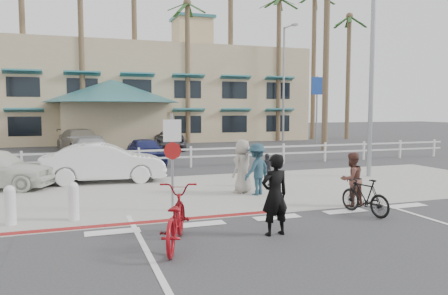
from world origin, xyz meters
name	(u,v)px	position (x,y,z in m)	size (l,w,h in m)	color
ground	(288,224)	(0.00, 0.00, 0.00)	(140.00, 140.00, 0.00)	#333335
bike_path	(336,249)	(0.00, -2.00, 0.00)	(12.00, 16.00, 0.01)	#333335
sidewalk_plaza	(225,190)	(0.00, 4.50, 0.01)	(22.00, 7.00, 0.01)	gray
cross_street	(194,174)	(0.00, 8.50, 0.00)	(40.00, 5.00, 0.01)	#333335
parking_lot	(154,153)	(0.00, 18.00, 0.00)	(50.00, 16.00, 0.01)	#333335
curb_red	(153,222)	(-3.00, 1.20, 0.01)	(7.00, 0.25, 0.02)	maroon
rail_fence	(193,157)	(0.50, 10.50, 0.50)	(29.40, 0.16, 1.00)	silver
building	(150,77)	(2.00, 31.00, 5.65)	(28.00, 16.00, 11.30)	#C8B289
sign_post	(172,157)	(-2.30, 2.20, 1.45)	(0.50, 0.10, 2.90)	gray
bollard_0	(74,201)	(-4.80, 2.00, 0.47)	(0.26, 0.26, 0.95)	silver
bollard_1	(10,205)	(-6.20, 2.00, 0.47)	(0.26, 0.26, 0.95)	silver
streetlight_0	(372,64)	(6.50, 5.50, 4.50)	(0.60, 2.00, 9.00)	gray
streetlight_1	(284,85)	(12.00, 24.00, 4.75)	(0.60, 2.00, 9.50)	gray
info_sign	(317,108)	(14.00, 22.00, 2.80)	(1.20, 0.16, 5.60)	navy
palm_2	(23,36)	(-8.00, 26.00, 8.00)	(4.00, 4.00, 16.00)	#1B4319
palm_3	(82,51)	(-4.00, 25.00, 7.00)	(4.00, 4.00, 14.00)	#1B4319
palm_4	(135,48)	(0.00, 26.00, 7.50)	(4.00, 4.00, 15.00)	#1B4319
palm_5	(188,61)	(4.00, 25.00, 6.50)	(4.00, 4.00, 13.00)	#1B4319
palm_6	(231,40)	(8.00, 26.00, 8.50)	(4.00, 4.00, 17.00)	#1B4319
palm_7	(279,59)	(12.00, 25.00, 7.00)	(4.00, 4.00, 14.00)	#1B4319
palm_8	(314,56)	(16.00, 26.00, 7.50)	(4.00, 4.00, 15.00)	#1B4319
palm_9	(348,67)	(19.00, 25.00, 6.50)	(4.00, 4.00, 13.00)	#1B4319
palm_11	(326,43)	(11.00, 16.00, 7.00)	(4.00, 4.00, 14.00)	#1B4319
bike_red	(175,217)	(-2.91, -0.80, 0.58)	(0.78, 2.22, 1.17)	maroon
rider_red	(275,195)	(-0.72, -0.76, 0.88)	(0.64, 0.42, 1.77)	black
bike_black	(365,196)	(2.29, 0.18, 0.47)	(0.44, 1.57, 0.94)	black
rider_black	(352,179)	(2.56, 1.14, 0.76)	(0.74, 0.57, 1.51)	brown
pedestrian_a	(257,169)	(0.70, 3.48, 0.82)	(1.06, 0.61, 1.64)	#203C4A
pedestrian_child	(267,170)	(1.67, 4.80, 0.58)	(0.68, 0.28, 1.16)	#292A2F
pedestrian_b	(243,166)	(0.39, 3.93, 0.87)	(0.85, 0.55, 1.74)	gray
car_white_sedan	(105,163)	(-3.69, 7.57, 0.73)	(1.55, 4.44, 1.46)	white
lot_car_1	(91,152)	(-3.96, 12.56, 0.68)	(1.91, 4.71, 1.37)	#A0A1A2
lot_car_2	(146,151)	(-1.33, 12.76, 0.64)	(1.51, 3.75, 1.28)	navy
lot_car_4	(81,141)	(-4.31, 19.50, 0.74)	(2.06, 5.08, 1.47)	gray
lot_car_5	(170,141)	(1.36, 19.68, 0.62)	(2.07, 4.49, 1.25)	#38373C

